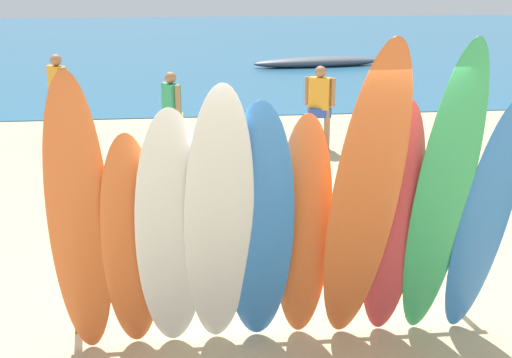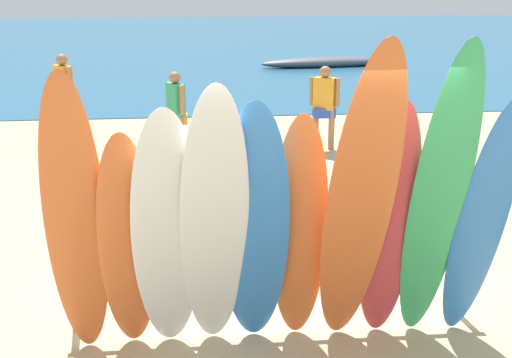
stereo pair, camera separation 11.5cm
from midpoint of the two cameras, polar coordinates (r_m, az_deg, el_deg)
ground at (r=19.72m, az=-3.34°, el=8.07°), size 60.00×60.00×0.00m
ocean_water at (r=35.09m, az=-4.37°, el=12.05°), size 60.00×40.00×0.02m
surfboard_rack at (r=6.06m, az=1.91°, el=-7.35°), size 3.72×0.07×0.74m
surfboard_orange_0 at (r=5.31m, az=-14.82°, el=-3.83°), size 0.54×0.72×2.52m
surfboard_orange_1 at (r=5.40m, az=-10.52°, el=-5.80°), size 0.53×0.70×2.05m
surfboard_white_2 at (r=5.27m, az=-7.13°, el=-5.04°), size 0.62×0.80×2.25m
surfboard_white_3 at (r=5.19m, az=-3.01°, el=-4.19°), size 0.59×0.94×2.44m
surfboard_blue_4 at (r=5.29m, az=0.49°, el=-4.57°), size 0.62×0.83×2.29m
surfboard_orange_5 at (r=5.45m, az=4.38°, el=-4.74°), size 0.53×0.68×2.16m
surfboard_orange_6 at (r=5.25m, az=9.65°, el=-2.39°), size 0.65×1.01×2.75m
surfboard_red_7 at (r=5.58m, az=12.04°, el=-4.03°), size 0.53×0.66×2.25m
surfboard_green_8 at (r=5.50m, az=16.16°, el=-2.01°), size 0.47×0.87×2.73m
surfboard_blue_9 at (r=5.80m, az=19.53°, el=-3.79°), size 0.53×0.72×2.26m
beachgoer_photographing at (r=12.30m, az=6.23°, el=6.71°), size 0.53×0.36×1.56m
beachgoer_midbeach at (r=13.68m, az=-16.12°, el=7.47°), size 0.43×0.52×1.67m
beachgoer_strolling at (r=11.82m, az=-6.71°, el=6.18°), size 0.40×0.52×1.52m
distant_boat at (r=24.09m, az=6.21°, el=10.07°), size 4.87×1.51×0.38m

